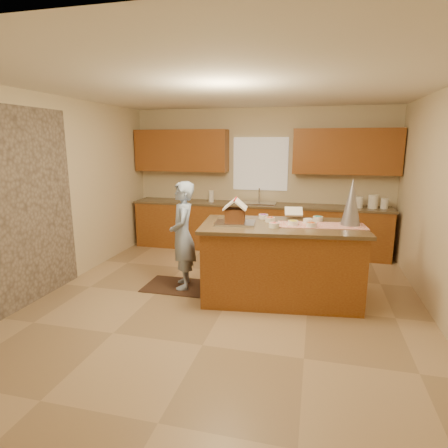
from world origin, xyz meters
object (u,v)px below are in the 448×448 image
(island_base, at_px, (281,263))
(gingerbread_house, at_px, (235,213))
(boy, at_px, (183,235))
(tinsel_tree, at_px, (352,202))

(island_base, bearing_deg, gingerbread_house, -174.81)
(boy, bearing_deg, island_base, 68.84)
(tinsel_tree, xyz_separation_m, gingerbread_house, (-1.45, -0.28, -0.16))
(tinsel_tree, distance_m, boy, 2.31)
(island_base, height_order, boy, boy)
(boy, bearing_deg, gingerbread_house, 58.49)
(island_base, xyz_separation_m, boy, (-1.39, 0.05, 0.29))
(island_base, xyz_separation_m, gingerbread_house, (-0.60, -0.12, 0.68))
(island_base, relative_size, boy, 1.31)
(boy, bearing_deg, tinsel_tree, 73.54)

